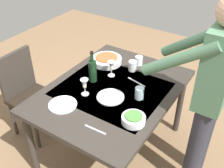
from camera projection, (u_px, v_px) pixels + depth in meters
name	position (u px, v px, depth m)	size (l,w,h in m)	color
ground_plane	(112.00, 148.00, 2.79)	(6.00, 6.00, 0.00)	#846647
dining_table	(112.00, 96.00, 2.40)	(1.37, 1.03, 0.76)	#332D28
chair_near	(26.00, 90.00, 2.73)	(0.40, 0.40, 0.91)	black
person_server	(210.00, 92.00, 1.98)	(0.42, 0.61, 1.69)	#2D2D38
wine_bottle	(93.00, 70.00, 2.39)	(0.07, 0.07, 0.30)	black
wine_glass_left	(111.00, 66.00, 2.46)	(0.07, 0.07, 0.15)	white
wine_glass_right	(85.00, 84.00, 2.23)	(0.07, 0.07, 0.15)	white
water_cup_near_left	(139.00, 61.00, 2.66)	(0.08, 0.08, 0.09)	silver
water_cup_near_right	(139.00, 93.00, 2.21)	(0.07, 0.07, 0.10)	silver
water_cup_far_left	(133.00, 66.00, 2.57)	(0.08, 0.08, 0.10)	silver
serving_bowl_pasta	(107.00, 60.00, 2.70)	(0.30, 0.30, 0.07)	silver
side_bowl_salad	(133.00, 119.00, 1.99)	(0.18, 0.18, 0.07)	silver
dinner_plate_near	(110.00, 97.00, 2.25)	(0.23, 0.23, 0.01)	silver
dinner_plate_far	(63.00, 105.00, 2.16)	(0.23, 0.23, 0.01)	silver
table_knife	(136.00, 82.00, 2.43)	(0.01, 0.20, 0.01)	silver
table_fork	(95.00, 130.00, 1.94)	(0.01, 0.18, 0.01)	silver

